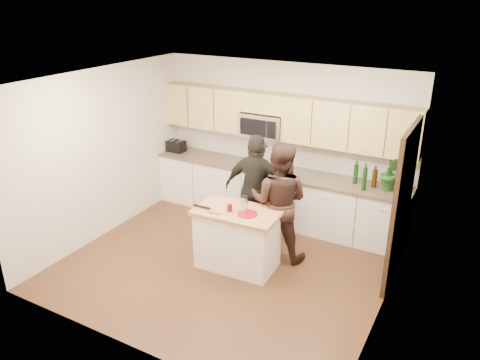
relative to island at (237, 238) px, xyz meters
The scene contains 21 objects.
floor 0.49m from the island, 160.31° to the right, with size 4.50×4.50×0.00m, color #51331B.
room_shell 1.29m from the island, 160.31° to the right, with size 4.52×4.02×2.71m.
back_cabinetry 1.64m from the island, 95.74° to the left, with size 4.50×0.66×0.94m.
upper_cabinetry 2.26m from the island, 94.20° to the left, with size 4.50×0.33×0.75m.
microwave 2.16m from the island, 105.24° to the left, with size 0.76×0.41×0.40m.
doorway 2.34m from the island, 22.15° to the left, with size 0.06×1.25×2.20m.
framed_picture 2.75m from the island, 47.14° to the left, with size 0.30×0.03×0.38m.
dish_towel 1.86m from the island, 127.67° to the left, with size 0.34×0.60×0.48m.
island is the anchor object (origin of this frame).
red_plate 0.49m from the island, 13.05° to the right, with size 0.28×0.28×0.02m, color maroon.
box_grater 0.60m from the island, 11.57° to the right, with size 0.10×0.06×0.24m.
drink_glass 0.51m from the island, 139.12° to the right, with size 0.08×0.08×0.11m, color maroon.
cutting_board 0.65m from the island, 167.61° to the right, with size 0.25×0.17×0.02m, color #B77B4C.
tongs 0.69m from the island, 159.16° to the right, with size 0.27×0.03×0.02m, color black.
knife 0.58m from the island, 133.48° to the right, with size 0.21×0.02×0.01m, color silver.
toaster 2.80m from the island, 143.95° to the left, with size 0.33×0.23×0.21m.
bottle_cluster 2.39m from the island, 46.31° to the left, with size 0.75×0.35×0.42m.
orchid 2.51m from the island, 43.98° to the left, with size 0.30×0.24×0.55m, color #326E2C.
woman_left 1.15m from the island, 101.15° to the left, with size 0.59×0.39×1.63m, color black.
woman_center 0.81m from the island, 54.44° to the left, with size 0.88×0.68×1.80m, color black.
woman_right 0.95m from the island, 98.56° to the left, with size 1.03×0.43×1.76m, color black.
Camera 1 is at (3.05, -5.10, 3.77)m, focal length 35.00 mm.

